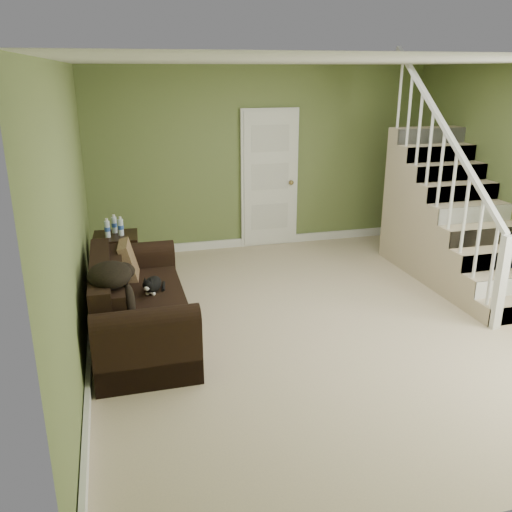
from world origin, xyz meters
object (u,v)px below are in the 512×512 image
cat (153,285)px  banana (162,313)px  side_table (117,259)px  sofa (136,308)px

cat → banana: bearing=-65.5°
side_table → sofa: bearing=-84.6°
sofa → side_table: 1.52m
cat → side_table: bearing=124.3°
side_table → cat: size_ratio=1.98×
sofa → banana: size_ratio=11.17×
side_table → banana: 2.07m
sofa → side_table: side_table is taller
sofa → cat: 0.28m
side_table → cat: side_table is taller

